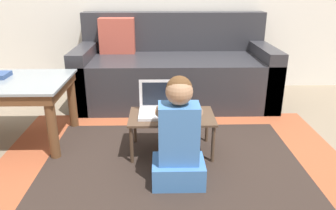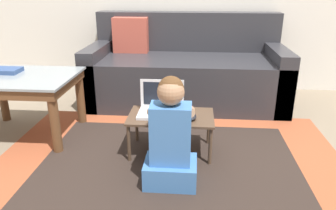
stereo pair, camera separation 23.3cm
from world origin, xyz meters
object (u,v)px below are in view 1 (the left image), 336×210
at_px(coffee_table, 13,91).
at_px(person_seated, 179,138).
at_px(laptop, 161,109).
at_px(computer_mouse, 193,116).
at_px(laptop_desk, 172,119).
at_px(couch, 174,71).

distance_m(coffee_table, person_seated, 1.35).
distance_m(laptop, person_seated, 0.43).
bearing_deg(person_seated, computer_mouse, 70.40).
bearing_deg(coffee_table, person_seated, -26.24).
relative_size(laptop_desk, computer_mouse, 5.41).
xyz_separation_m(laptop_desk, laptop, (-0.07, 0.03, 0.07)).
xyz_separation_m(couch, coffee_table, (-1.24, -0.95, 0.11)).
xyz_separation_m(laptop, person_seated, (0.10, -0.42, -0.02)).
bearing_deg(laptop_desk, couch, 87.14).
height_order(computer_mouse, person_seated, person_seated).
bearing_deg(person_seated, couch, 88.88).
xyz_separation_m(laptop_desk, person_seated, (0.03, -0.39, 0.05)).
height_order(couch, person_seated, couch).
relative_size(laptop, person_seated, 0.46).
distance_m(couch, person_seated, 1.55).
distance_m(couch, coffee_table, 1.56).
height_order(laptop_desk, person_seated, person_seated).
distance_m(couch, laptop_desk, 1.16).
bearing_deg(couch, laptop_desk, -92.86).
height_order(laptop_desk, computer_mouse, computer_mouse).
distance_m(laptop, computer_mouse, 0.24).
bearing_deg(laptop, coffee_table, 170.86).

